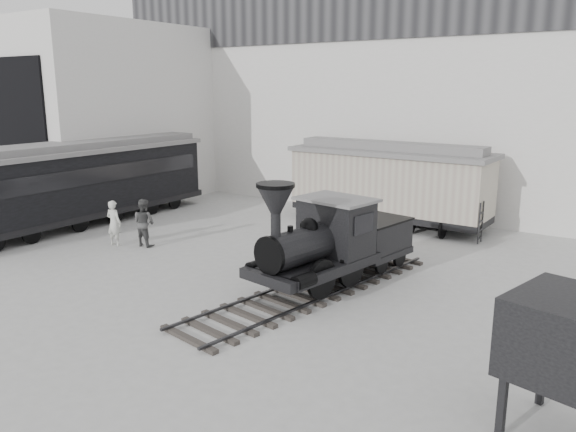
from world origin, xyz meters
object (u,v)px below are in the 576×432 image
Objects in this scene: locomotive at (329,247)px; passenger_coach at (90,181)px; visitor_b at (144,222)px; visitor_a at (114,223)px; boxcar at (389,182)px.

passenger_coach is (-12.83, 1.33, 0.62)m from locomotive.
locomotive is 5.34× the size of visitor_b.
passenger_coach is 7.19× the size of visitor_a.
boxcar is at bearing -136.62° from visitor_a.
visitor_b is (-6.28, -8.33, -0.99)m from boxcar.
visitor_a is 0.96× the size of visitor_b.
passenger_coach is 6.93× the size of visitor_b.
passenger_coach reaches higher than visitor_b.
visitor_b is (0.98, 0.61, 0.03)m from visitor_a.
visitor_b is at bearing -155.73° from visitor_a.
visitor_b is at bearing -170.16° from locomotive.
boxcar reaches higher than visitor_a.
visitor_b is (-8.02, 0.01, -0.33)m from locomotive.
visitor_b is at bearing -125.46° from boxcar.
visitor_a is (-8.99, -0.60, -0.36)m from locomotive.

